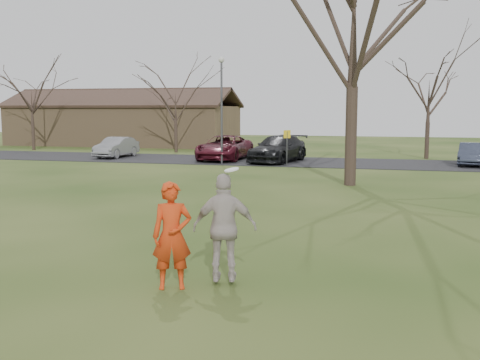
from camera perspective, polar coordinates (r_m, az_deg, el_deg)
name	(u,v)px	position (r m, az deg, el deg)	size (l,w,h in m)	color
ground	(185,286)	(10.66, -5.59, -10.66)	(120.00, 120.00, 0.00)	#1E380F
parking_strip	(328,162)	(34.84, 8.85, 1.76)	(62.00, 6.50, 0.04)	black
player_defender	(172,236)	(10.35, -6.89, -5.59)	(0.72, 0.47, 1.96)	red
car_1	(116,147)	(38.90, -12.38, 3.26)	(1.42, 4.08, 1.35)	gray
car_2	(225,148)	(36.07, -1.57, 3.29)	(2.57, 5.57, 1.55)	#4E121E
car_3	(278,149)	(34.75, 3.86, 3.17)	(2.24, 5.50, 1.60)	black
car_5	(472,154)	(35.21, 22.37, 2.44)	(1.35, 3.88, 1.28)	#32394C
catching_play	(225,228)	(10.42, -1.54, -4.83)	(1.25, 0.74, 2.12)	#B4A7A1
building	(124,124)	(53.04, -11.65, 5.60)	(20.60, 8.50, 5.14)	#8C6D4C
lamp_post	(222,97)	(33.41, -1.88, 8.40)	(0.34, 0.34, 6.27)	#47474C
sign_yellow	(287,141)	(32.04, 4.77, 3.92)	(0.35, 0.35, 2.08)	#47474C
big_tree	(354,18)	(24.84, 11.43, 15.71)	(9.00, 9.00, 14.00)	#352821
small_tree_row	(403,99)	(39.58, 16.12, 7.82)	(55.00, 5.90, 8.50)	#352821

